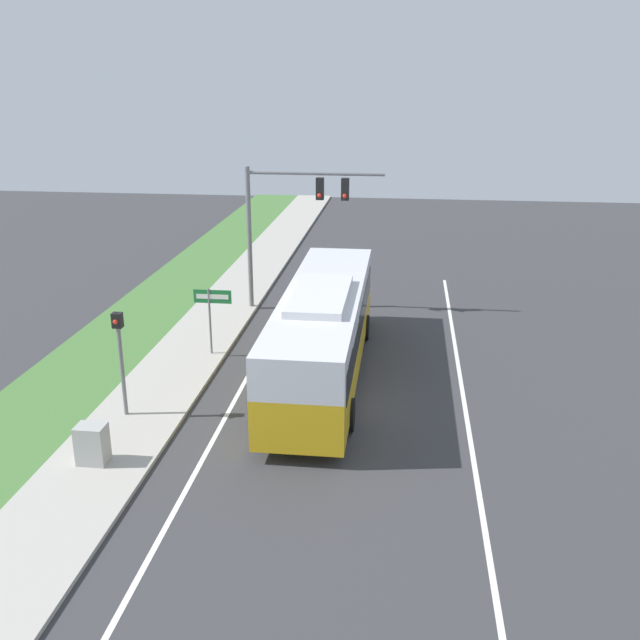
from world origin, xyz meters
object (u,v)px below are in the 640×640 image
object	(u,v)px
pedestrian_signal	(120,348)
street_sign	(211,308)
utility_cabinet	(92,444)
bus	(323,326)
signal_gantry	(290,210)

from	to	relation	value
pedestrian_signal	street_sign	world-z (taller)	pedestrian_signal
street_sign	utility_cabinet	bearing A→B (deg)	-97.86
pedestrian_signal	bus	bearing A→B (deg)	34.81
pedestrian_signal	utility_cabinet	distance (m)	3.23
signal_gantry	utility_cabinet	bearing A→B (deg)	-102.50
pedestrian_signal	signal_gantry	bearing A→B (deg)	73.36
signal_gantry	utility_cabinet	world-z (taller)	signal_gantry
street_sign	utility_cabinet	world-z (taller)	street_sign
bus	signal_gantry	bearing A→B (deg)	107.74
utility_cabinet	street_sign	bearing A→B (deg)	82.14
bus	pedestrian_signal	world-z (taller)	pedestrian_signal
pedestrian_signal	street_sign	bearing A→B (deg)	75.66
bus	pedestrian_signal	size ratio (longest dim) A/B	3.68
pedestrian_signal	utility_cabinet	xyz separation A→B (m)	(0.22, -2.80, -1.58)
bus	street_sign	xyz separation A→B (m)	(-4.19, 1.31, 0.06)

